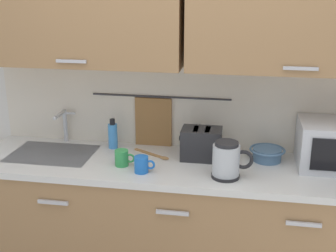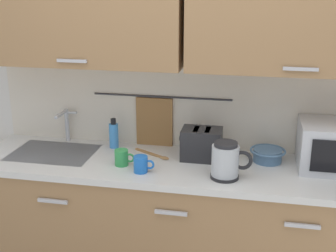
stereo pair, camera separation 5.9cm
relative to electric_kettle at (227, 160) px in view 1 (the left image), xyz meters
name	(u,v)px [view 1 (the left image)]	position (x,y,z in m)	size (l,w,h in m)	color
counter_unit	(179,228)	(-0.29, 0.15, -0.54)	(2.53, 0.64, 0.90)	#997047
back_wall_assembly	(188,53)	(-0.27, 0.38, 0.52)	(3.70, 0.41, 2.50)	silver
sink_faucet	(64,122)	(-1.10, 0.38, 0.04)	(0.09, 0.17, 0.22)	#B2B5BA
electric_kettle	(227,160)	(0.00, 0.00, 0.00)	(0.23, 0.16, 0.21)	black
dish_soap_bottle	(113,135)	(-0.75, 0.33, -0.01)	(0.06, 0.06, 0.20)	#3F8CD8
mug_near_sink	(122,158)	(-0.61, 0.06, -0.05)	(0.12, 0.08, 0.09)	green
mixing_bowl	(267,153)	(0.23, 0.29, -0.06)	(0.21, 0.21, 0.08)	#4C7093
toaster	(201,144)	(-0.17, 0.25, -0.01)	(0.26, 0.17, 0.19)	#232326
mug_by_kettle	(142,164)	(-0.47, -0.01, -0.05)	(0.12, 0.08, 0.09)	blue
wooden_spoon	(156,155)	(-0.45, 0.24, -0.10)	(0.25, 0.16, 0.01)	#9E7042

